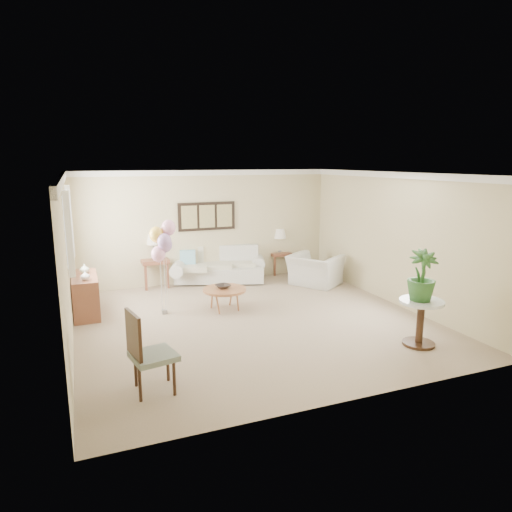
# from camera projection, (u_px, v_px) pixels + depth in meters

# --- Properties ---
(ground_plane) EXTENTS (6.00, 6.00, 0.00)m
(ground_plane) POSITION_uv_depth(u_px,v_px,m) (253.00, 321.00, 8.15)
(ground_plane) COLOR tan
(room_shell) EXTENTS (6.04, 6.04, 2.60)m
(room_shell) POSITION_uv_depth(u_px,v_px,m) (245.00, 231.00, 7.86)
(room_shell) COLOR beige
(room_shell) RESTS_ON ground
(wall_art_triptych) EXTENTS (1.35, 0.06, 0.65)m
(wall_art_triptych) POSITION_uv_depth(u_px,v_px,m) (207.00, 216.00, 10.53)
(wall_art_triptych) COLOR black
(wall_art_triptych) RESTS_ON ground
(sofa) EXTENTS (2.51, 1.47, 0.83)m
(sofa) POSITION_uv_depth(u_px,v_px,m) (219.00, 268.00, 10.79)
(sofa) COLOR silver
(sofa) RESTS_ON ground
(end_table_left) EXTENTS (0.60, 0.54, 0.65)m
(end_table_left) POSITION_uv_depth(u_px,v_px,m) (155.00, 263.00, 10.24)
(end_table_left) COLOR brown
(end_table_left) RESTS_ON ground
(end_table_right) EXTENTS (0.50, 0.46, 0.55)m
(end_table_right) POSITION_uv_depth(u_px,v_px,m) (279.00, 256.00, 11.51)
(end_table_right) COLOR brown
(end_table_right) RESTS_ON ground
(lamp_left) EXTENTS (0.32, 0.32, 0.56)m
(lamp_left) POSITION_uv_depth(u_px,v_px,m) (154.00, 240.00, 10.14)
(lamp_left) COLOR gray
(lamp_left) RESTS_ON end_table_left
(lamp_right) EXTENTS (0.34, 0.34, 0.60)m
(lamp_right) POSITION_uv_depth(u_px,v_px,m) (279.00, 234.00, 11.40)
(lamp_right) COLOR gray
(lamp_right) RESTS_ON end_table_right
(coffee_table) EXTENTS (0.83, 0.83, 0.42)m
(coffee_table) POSITION_uv_depth(u_px,v_px,m) (225.00, 290.00, 8.70)
(coffee_table) COLOR #A9703F
(coffee_table) RESTS_ON ground
(decor_bowl) EXTENTS (0.34, 0.34, 0.07)m
(decor_bowl) POSITION_uv_depth(u_px,v_px,m) (223.00, 286.00, 8.71)
(decor_bowl) COLOR #2B231F
(decor_bowl) RESTS_ON coffee_table
(armchair) EXTENTS (1.37, 1.41, 0.70)m
(armchair) POSITION_uv_depth(u_px,v_px,m) (315.00, 270.00, 10.47)
(armchair) COLOR silver
(armchair) RESTS_ON ground
(side_table) EXTENTS (0.67, 0.67, 0.73)m
(side_table) POSITION_uv_depth(u_px,v_px,m) (421.00, 311.00, 6.99)
(side_table) COLOR silver
(side_table) RESTS_ON ground
(potted_plant) EXTENTS (0.55, 0.55, 0.78)m
(potted_plant) POSITION_uv_depth(u_px,v_px,m) (422.00, 276.00, 6.87)
(potted_plant) COLOR #2C5523
(potted_plant) RESTS_ON side_table
(accent_chair) EXTENTS (0.60, 0.60, 1.04)m
(accent_chair) POSITION_uv_depth(u_px,v_px,m) (147.00, 351.00, 5.55)
(accent_chair) COLOR gray
(accent_chair) RESTS_ON ground
(credenza) EXTENTS (0.46, 1.20, 0.74)m
(credenza) POSITION_uv_depth(u_px,v_px,m) (86.00, 295.00, 8.45)
(credenza) COLOR brown
(credenza) RESTS_ON ground
(vase_white) EXTENTS (0.19, 0.19, 0.17)m
(vase_white) POSITION_uv_depth(u_px,v_px,m) (85.00, 276.00, 8.04)
(vase_white) COLOR silver
(vase_white) RESTS_ON credenza
(vase_sage) EXTENTS (0.17, 0.17, 0.18)m
(vase_sage) POSITION_uv_depth(u_px,v_px,m) (84.00, 269.00, 8.54)
(vase_sage) COLOR #B5C4A9
(vase_sage) RESTS_ON credenza
(balloon_cluster) EXTENTS (0.48, 0.38, 1.76)m
(balloon_cluster) POSITION_uv_depth(u_px,v_px,m) (163.00, 241.00, 8.27)
(balloon_cluster) COLOR gray
(balloon_cluster) RESTS_ON ground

